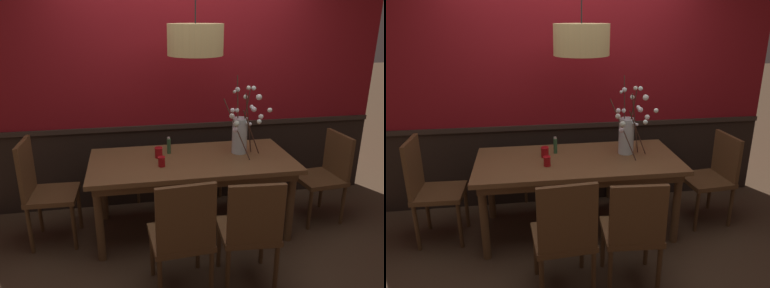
# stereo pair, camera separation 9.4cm
# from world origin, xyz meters

# --- Properties ---
(ground_plane) EXTENTS (24.00, 24.00, 0.00)m
(ground_plane) POSITION_xyz_m (0.00, 0.00, 0.00)
(ground_plane) COLOR #422D1E
(back_wall) EXTENTS (4.34, 0.14, 2.96)m
(back_wall) POSITION_xyz_m (0.00, 0.68, 1.47)
(back_wall) COLOR black
(back_wall) RESTS_ON ground
(dining_table) EXTENTS (1.88, 0.88, 0.74)m
(dining_table) POSITION_xyz_m (0.00, 0.00, 0.66)
(dining_table) COLOR brown
(dining_table) RESTS_ON ground
(chair_near_side_left) EXTENTS (0.47, 0.47, 0.96)m
(chair_near_side_left) POSITION_xyz_m (-0.23, -0.88, 0.52)
(chair_near_side_left) COLOR brown
(chair_near_side_left) RESTS_ON ground
(chair_far_side_left) EXTENTS (0.41, 0.42, 0.92)m
(chair_far_side_left) POSITION_xyz_m (-0.32, 0.88, 0.52)
(chair_far_side_left) COLOR brown
(chair_far_side_left) RESTS_ON ground
(chair_head_east_end) EXTENTS (0.47, 0.47, 0.90)m
(chair_head_east_end) POSITION_xyz_m (1.37, -0.00, 0.50)
(chair_head_east_end) COLOR brown
(chair_head_east_end) RESTS_ON ground
(chair_head_west_end) EXTENTS (0.44, 0.43, 0.99)m
(chair_head_west_end) POSITION_xyz_m (-1.35, 0.03, 0.55)
(chair_head_west_end) COLOR brown
(chair_head_west_end) RESTS_ON ground
(chair_near_side_right) EXTENTS (0.45, 0.45, 0.92)m
(chair_near_side_right) POSITION_xyz_m (0.28, -0.88, 0.51)
(chair_near_side_right) COLOR brown
(chair_near_side_right) RESTS_ON ground
(chair_far_side_right) EXTENTS (0.45, 0.47, 0.92)m
(chair_far_side_right) POSITION_xyz_m (0.24, 0.85, 0.51)
(chair_far_side_right) COLOR brown
(chair_far_side_right) RESTS_ON ground
(vase_with_blossoms) EXTENTS (0.38, 0.36, 0.74)m
(vase_with_blossoms) POSITION_xyz_m (0.48, 0.07, 0.94)
(vase_with_blossoms) COLOR silver
(vase_with_blossoms) RESTS_ON dining_table
(candle_holder_nearer_center) EXTENTS (0.07, 0.07, 0.09)m
(candle_holder_nearer_center) POSITION_xyz_m (-0.29, -0.13, 0.79)
(candle_holder_nearer_center) COLOR #9E0F14
(candle_holder_nearer_center) RESTS_ON dining_table
(candle_holder_nearer_edge) EXTENTS (0.08, 0.08, 0.10)m
(candle_holder_nearer_edge) POSITION_xyz_m (-0.30, 0.09, 0.79)
(candle_holder_nearer_edge) COLOR #9E0F14
(candle_holder_nearer_edge) RESTS_ON dining_table
(condiment_bottle) EXTENTS (0.04, 0.04, 0.16)m
(condiment_bottle) POSITION_xyz_m (-0.19, 0.18, 0.82)
(condiment_bottle) COLOR #2D5633
(condiment_bottle) RESTS_ON dining_table
(pendant_lamp) EXTENTS (0.48, 0.48, 1.28)m
(pendant_lamp) POSITION_xyz_m (0.03, 0.04, 1.81)
(pendant_lamp) COLOR tan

